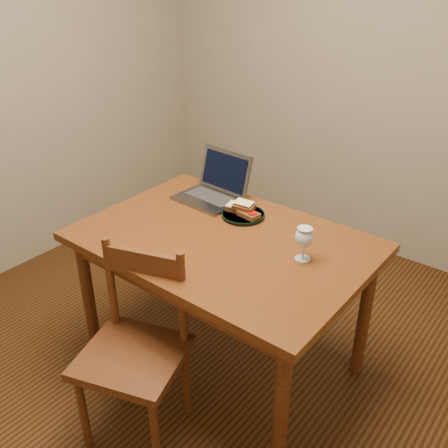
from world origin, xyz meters
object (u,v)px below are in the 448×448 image
Objects in this scene: plate at (243,215)px; milk_glass at (304,244)px; laptop at (216,186)px; chair at (134,343)px; table at (223,254)px.

milk_glass is at bearing -20.31° from plate.
chair is at bearing -69.66° from laptop.
table is at bearing -170.12° from milk_glass.
plate is 0.46m from milk_glass.
table is 0.25m from plate.
laptop reaches higher than chair.
laptop is (-0.31, 0.32, 0.15)m from table.
chair is at bearing -88.96° from plate.
laptop is at bearing 133.74° from table.
table is 6.13× the size of plate.
table is 8.56× the size of milk_glass.
table is at bearing -43.13° from laptop.
laptop reaches higher than milk_glass.
milk_glass reaches higher than table.
table is 2.54× the size of chair.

